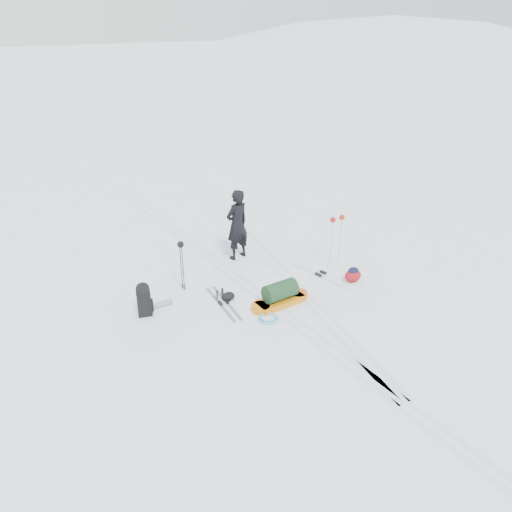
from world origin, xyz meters
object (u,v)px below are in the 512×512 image
object	(u,v)px
ski_poles_black	(181,250)
expedition_rucksack	(146,300)
pulk_sled	(280,296)
skier	(237,225)

from	to	relation	value
ski_poles_black	expedition_rucksack	bearing A→B (deg)	-129.14
pulk_sled	expedition_rucksack	world-z (taller)	expedition_rucksack
expedition_rucksack	ski_poles_black	xyz separation A→B (m)	(1.14, 0.63, 0.71)
skier	ski_poles_black	distance (m)	2.19
pulk_sled	ski_poles_black	bearing A→B (deg)	130.32
pulk_sled	expedition_rucksack	size ratio (longest dim) A/B	1.76
skier	expedition_rucksack	world-z (taller)	skier
pulk_sled	skier	bearing A→B (deg)	80.36
ski_poles_black	pulk_sled	bearing A→B (deg)	-24.24
expedition_rucksack	ski_poles_black	bearing A→B (deg)	43.35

